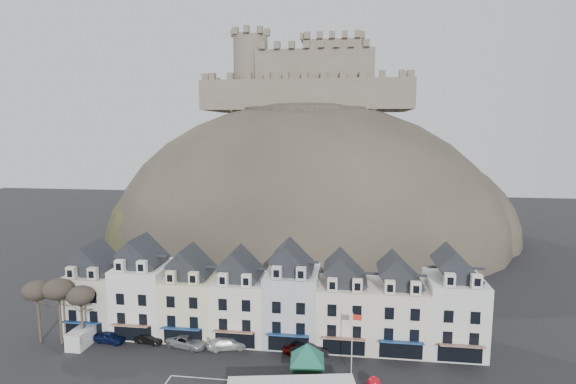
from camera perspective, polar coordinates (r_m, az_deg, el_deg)
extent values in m
cube|color=beige|center=(69.60, -22.83, -12.39)|extent=(6.80, 8.00, 8.00)
cube|color=#212429|center=(68.02, -23.07, -8.28)|extent=(6.80, 5.76, 2.80)
cube|color=beige|center=(65.97, -25.79, -9.21)|extent=(1.20, 0.80, 1.60)
cube|color=beige|center=(64.41, -23.53, -9.49)|extent=(1.20, 0.80, 1.60)
cube|color=black|center=(67.41, -24.48, -15.64)|extent=(5.10, 0.06, 2.20)
cube|color=navy|center=(66.40, -24.87, -14.82)|extent=(5.10, 1.29, 0.43)
cube|color=white|center=(66.33, -17.66, -12.60)|extent=(6.80, 8.00, 9.20)
cube|color=#212429|center=(64.55, -17.88, -7.77)|extent=(6.80, 5.76, 2.80)
cube|color=white|center=(62.22, -20.56, -8.78)|extent=(1.20, 0.80, 1.60)
cube|color=white|center=(60.89, -18.04, -9.03)|extent=(1.20, 0.80, 1.60)
cube|color=black|center=(64.24, -19.11, -16.55)|extent=(5.10, 0.06, 2.20)
cube|color=maroon|center=(63.18, -19.45, -15.71)|extent=(5.10, 1.29, 0.43)
cube|color=beige|center=(64.05, -11.96, -13.72)|extent=(6.80, 8.00, 8.00)
cube|color=#212429|center=(62.32, -12.10, -9.27)|extent=(6.80, 5.76, 2.80)
cube|color=beige|center=(59.74, -14.64, -10.43)|extent=(1.20, 0.80, 1.60)
cube|color=beige|center=(58.71, -11.89, -10.67)|extent=(1.20, 0.80, 1.60)
cube|color=black|center=(61.66, -13.19, -17.39)|extent=(5.10, 0.06, 2.20)
cube|color=navy|center=(60.55, -13.46, -16.53)|extent=(5.10, 1.29, 0.43)
cube|color=white|center=(62.21, -5.86, -14.26)|extent=(6.80, 8.00, 8.00)
cube|color=#212429|center=(60.43, -5.93, -9.69)|extent=(6.80, 5.76, 2.80)
cube|color=white|center=(57.59, -8.25, -10.95)|extent=(1.20, 0.80, 1.60)
cube|color=white|center=(56.87, -5.29, -11.15)|extent=(1.20, 0.80, 1.60)
cube|color=black|center=(59.75, -6.76, -18.09)|extent=(5.10, 0.06, 2.20)
cube|color=maroon|center=(58.60, -6.95, -17.23)|extent=(5.10, 1.29, 0.43)
cube|color=silver|center=(60.84, 0.57, -14.13)|extent=(6.80, 8.00, 9.20)
cube|color=#212429|center=(58.90, 0.58, -8.90)|extent=(6.80, 5.76, 2.80)
cube|color=silver|center=(55.79, -1.43, -10.20)|extent=(1.20, 0.80, 1.60)
cube|color=silver|center=(55.42, 1.67, -10.32)|extent=(1.20, 0.80, 1.60)
cube|color=black|center=(58.57, 0.06, -18.60)|extent=(5.10, 0.06, 2.20)
cube|color=navy|center=(57.40, -0.04, -17.74)|extent=(5.10, 1.29, 0.43)
cube|color=white|center=(60.68, 7.18, -14.87)|extent=(6.80, 8.00, 8.00)
cube|color=#212429|center=(58.86, 7.27, -10.20)|extent=(6.80, 5.76, 2.80)
cube|color=white|center=(55.57, 5.66, -11.62)|extent=(1.20, 0.80, 1.60)
cube|color=white|center=(55.57, 8.81, -11.68)|extent=(1.20, 0.80, 1.60)
cube|color=black|center=(58.16, 7.09, -18.86)|extent=(5.10, 0.06, 2.20)
cube|color=maroon|center=(56.98, 7.11, -18.00)|extent=(5.10, 1.29, 0.43)
cube|color=white|center=(61.05, 13.79, -14.90)|extent=(6.80, 8.00, 8.00)
cube|color=#212429|center=(59.24, 13.97, -10.26)|extent=(6.80, 5.76, 2.80)
cube|color=white|center=(55.79, 12.80, -11.70)|extent=(1.20, 0.80, 1.60)
cube|color=white|center=(56.15, 15.91, -11.69)|extent=(1.20, 0.80, 1.60)
cube|color=black|center=(58.54, 14.14, -18.87)|extent=(5.10, 0.06, 2.20)
cube|color=navy|center=(57.37, 14.26, -18.01)|extent=(5.10, 1.29, 0.43)
cube|color=white|center=(61.94, 20.28, -14.23)|extent=(6.80, 8.00, 9.20)
cube|color=#212429|center=(60.03, 20.55, -9.09)|extent=(6.80, 5.76, 2.80)
cube|color=white|center=(56.45, 19.85, -10.47)|extent=(1.20, 0.80, 1.60)
cube|color=white|center=(57.16, 22.83, -10.39)|extent=(1.20, 0.80, 1.60)
cube|color=black|center=(59.71, 20.99, -18.61)|extent=(5.10, 0.06, 2.20)
cube|color=maroon|center=(58.56, 21.22, -17.76)|extent=(5.10, 1.29, 0.43)
ellipsoid|color=#312E26|center=(113.79, 2.22, -5.98)|extent=(96.00, 76.00, 68.00)
ellipsoid|color=#243018|center=(112.26, -9.40, -6.28)|extent=(52.00, 44.00, 42.00)
ellipsoid|color=#312E26|center=(118.01, 14.15, -5.71)|extent=(56.00, 48.00, 46.00)
ellipsoid|color=#243018|center=(100.82, -0.83, -7.82)|extent=(40.00, 28.00, 28.00)
ellipsoid|color=#312E26|center=(101.73, 7.24, -7.74)|extent=(36.00, 28.00, 24.00)
cylinder|color=#312E26|center=(110.45, 2.31, 9.82)|extent=(30.00, 30.00, 3.00)
cube|color=#675D4E|center=(106.71, 2.12, 12.31)|extent=(48.00, 2.20, 7.00)
cube|color=#675D4E|center=(126.59, 3.01, 11.63)|extent=(48.00, 2.20, 7.00)
cube|color=#675D4E|center=(121.15, -9.03, 11.71)|extent=(2.20, 22.00, 7.00)
cube|color=#675D4E|center=(117.00, 14.64, 11.68)|extent=(2.20, 22.00, 7.00)
cube|color=#675D4E|center=(116.99, 3.63, 14.63)|extent=(28.00, 18.00, 10.00)
cube|color=#675D4E|center=(118.94, 5.70, 15.22)|extent=(14.00, 12.00, 13.00)
cylinder|color=#675D4E|center=(115.31, -4.75, 14.71)|extent=(8.40, 8.40, 18.00)
cylinder|color=silver|center=(120.40, 5.76, 19.48)|extent=(0.16, 0.16, 5.00)
cylinder|color=#3C3326|center=(68.53, -29.04, -14.13)|extent=(0.32, 0.32, 5.74)
ellipsoid|color=#383028|center=(67.16, -29.28, -10.87)|extent=(3.61, 3.61, 2.54)
cylinder|color=#3C3326|center=(66.80, -26.91, -14.43)|extent=(0.32, 0.32, 6.02)
ellipsoid|color=#383028|center=(65.34, -27.16, -10.93)|extent=(3.78, 3.78, 2.67)
cylinder|color=#3C3326|center=(65.33, -24.65, -15.06)|extent=(0.32, 0.32, 5.46)
ellipsoid|color=#383028|center=(63.94, -24.86, -11.83)|extent=(3.43, 3.43, 2.42)
cube|color=silver|center=(46.78, 0.43, -23.20)|extent=(12.33, 4.78, 0.28)
cube|color=orange|center=(47.55, 8.42, -23.00)|extent=(0.30, 1.33, 0.31)
cube|color=black|center=(53.90, 0.77, -21.07)|extent=(0.18, 0.18, 2.67)
cube|color=black|center=(53.88, 4.19, -21.11)|extent=(0.18, 0.18, 2.67)
cube|color=black|center=(51.30, 0.62, -22.70)|extent=(0.18, 0.18, 2.67)
cube|color=black|center=(51.28, 4.26, -22.74)|extent=(0.18, 0.18, 2.67)
cube|color=black|center=(51.91, 2.47, -20.62)|extent=(3.95, 3.95, 0.13)
cone|color=#166252|center=(51.44, 2.47, -19.64)|extent=(7.34, 7.34, 2.00)
sphere|color=#A20914|center=(51.89, 10.85, -22.77)|extent=(1.49, 1.49, 1.49)
cylinder|color=silver|center=(53.41, 8.11, -18.55)|extent=(0.11, 0.11, 7.44)
cube|color=red|center=(52.03, 8.76, -15.48)|extent=(1.02, 0.16, 0.65)
cube|color=white|center=(66.16, -24.53, -16.29)|extent=(2.17, 4.87, 2.21)
cube|color=black|center=(66.00, -24.56, -15.95)|extent=(2.00, 0.11, 0.95)
imported|color=#0C153D|center=(65.47, -21.72, -16.77)|extent=(4.35, 2.22, 1.42)
imported|color=black|center=(63.65, -17.22, -17.38)|extent=(3.84, 1.78, 1.22)
imported|color=#95979C|center=(61.59, -12.67, -17.98)|extent=(5.64, 3.59, 1.47)
imported|color=silver|center=(60.26, -7.72, -18.47)|extent=(5.42, 3.42, 1.46)
imported|color=#660A05|center=(58.48, 1.46, -19.33)|extent=(4.08, 1.91, 1.35)
imported|color=black|center=(58.58, 2.73, -19.18)|extent=(4.83, 2.04, 1.55)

